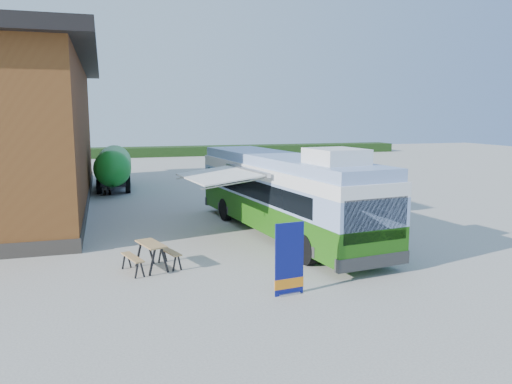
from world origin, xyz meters
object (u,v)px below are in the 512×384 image
object	(u,v)px
banner	(289,266)
person_a	(242,198)
picnic_table	(151,250)
slurry_tanker	(114,166)
bus	(283,191)
person_b	(104,180)

from	to	relation	value
banner	person_a	distance (m)	9.37
picnic_table	slurry_tanker	size ratio (longest dim) A/B	0.25
banner	picnic_table	world-z (taller)	banner
bus	banner	xyz separation A→B (m)	(-2.04, -6.07, -0.90)
banner	person_b	xyz separation A→B (m)	(-4.44, 17.83, 0.11)
person_b	bus	bearing A→B (deg)	74.74
bus	picnic_table	distance (m)	6.06
person_b	slurry_tanker	size ratio (longest dim) A/B	0.25
banner	slurry_tanker	distance (m)	20.05
bus	banner	bearing A→B (deg)	-115.74
banner	person_a	world-z (taller)	banner
bus	banner	world-z (taller)	bus
person_b	picnic_table	bearing A→B (deg)	50.89
bus	person_a	xyz separation A→B (m)	(-0.72, 3.20, -0.74)
bus	person_b	size ratio (longest dim) A/B	6.60
banner	person_b	distance (m)	18.37
person_b	slurry_tanker	xyz separation A→B (m)	(0.60, 1.84, 0.60)
banner	picnic_table	size ratio (longest dim) A/B	1.09
bus	person_b	world-z (taller)	bus
person_b	slurry_tanker	bearing A→B (deg)	-152.27
slurry_tanker	banner	bearing A→B (deg)	-76.13
banner	picnic_table	distance (m)	4.44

